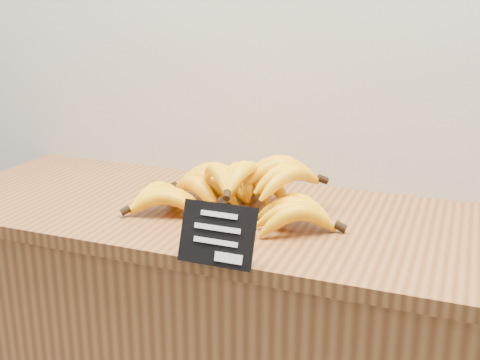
% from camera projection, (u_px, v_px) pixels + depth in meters
% --- Properties ---
extents(counter_top, '(1.49, 0.54, 0.03)m').
position_uv_depth(counter_top, '(248.00, 218.00, 1.35)').
color(counter_top, brown).
rests_on(counter_top, counter).
extents(chalkboard_sign, '(0.14, 0.05, 0.11)m').
position_uv_depth(chalkboard_sign, '(217.00, 235.00, 1.08)').
color(chalkboard_sign, black).
rests_on(chalkboard_sign, counter_top).
extents(banana_pile, '(0.50, 0.37, 0.12)m').
position_uv_depth(banana_pile, '(240.00, 189.00, 1.36)').
color(banana_pile, '#FDBB0A').
rests_on(banana_pile, counter_top).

